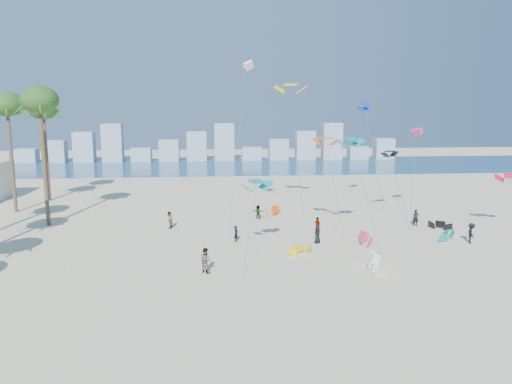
{
  "coord_description": "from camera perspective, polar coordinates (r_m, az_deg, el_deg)",
  "views": [
    {
      "loc": [
        -0.83,
        -29.05,
        12.65
      ],
      "look_at": [
        3.0,
        16.0,
        4.5
      ],
      "focal_mm": 34.29,
      "sensor_mm": 36.0,
      "label": 1
    }
  ],
  "objects": [
    {
      "name": "ocean",
      "position": [
        101.84,
        -4.36,
        3.05
      ],
      "size": [
        220.0,
        220.0,
        0.0
      ],
      "primitive_type": "plane",
      "color": "navy",
      "rests_on": "ground"
    },
    {
      "name": "kitesurfer_near",
      "position": [
        45.61,
        -2.34,
        -4.88
      ],
      "size": [
        0.61,
        0.67,
        1.54
      ],
      "primitive_type": "imported",
      "rotation": [
        0.0,
        0.0,
        1.02
      ],
      "color": "black",
      "rests_on": "ground"
    },
    {
      "name": "grounded_kites",
      "position": [
        47.1,
        11.78,
        -5.0
      ],
      "size": [
        18.89,
        22.65,
        1.04
      ],
      "color": "yellow",
      "rests_on": "ground"
    },
    {
      "name": "kitesurfer_mid",
      "position": [
        37.66,
        -5.93,
        -7.91
      ],
      "size": [
        1.18,
        1.17,
        1.93
      ],
      "primitive_type": "imported",
      "rotation": [
        0.0,
        0.0,
        2.39
      ],
      "color": "gray",
      "rests_on": "ground"
    },
    {
      "name": "distant_skyline",
      "position": [
        111.46,
        -5.05,
        5.25
      ],
      "size": [
        85.0,
        3.0,
        8.4
      ],
      "color": "#9EADBF",
      "rests_on": "ground"
    },
    {
      "name": "ground",
      "position": [
        31.7,
        -3.03,
        -13.32
      ],
      "size": [
        220.0,
        220.0,
        0.0
      ],
      "primitive_type": "plane",
      "color": "beige",
      "rests_on": "ground"
    },
    {
      "name": "kitesurfers_far",
      "position": [
        49.36,
        8.27,
        -3.71
      ],
      "size": [
        29.18,
        12.63,
        1.89
      ],
      "color": "black",
      "rests_on": "ground"
    },
    {
      "name": "flying_kites",
      "position": [
        51.3,
        9.57,
        8.3
      ],
      "size": [
        29.56,
        25.13,
        17.41
      ],
      "color": "#0C908C",
      "rests_on": "ground"
    }
  ]
}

